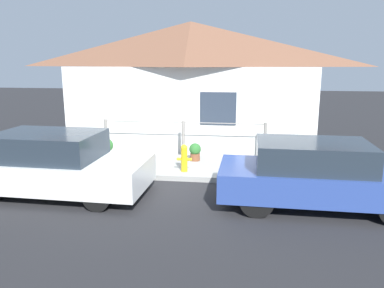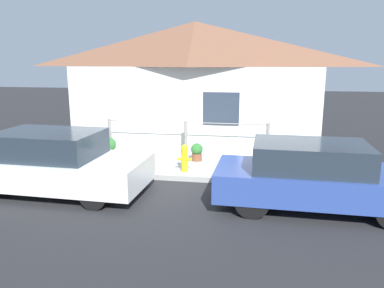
% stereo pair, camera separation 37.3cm
% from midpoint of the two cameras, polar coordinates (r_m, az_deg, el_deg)
% --- Properties ---
extents(ground_plane, '(60.00, 60.00, 0.00)m').
position_cam_midpoint_polar(ground_plane, '(9.42, -4.35, -5.67)').
color(ground_plane, '#262628').
extents(sidewalk, '(24.00, 2.18, 0.13)m').
position_cam_midpoint_polar(sidewalk, '(10.42, -3.13, -3.46)').
color(sidewalk, '#9E9E99').
rests_on(sidewalk, ground_plane).
extents(house, '(8.32, 2.23, 4.18)m').
position_cam_midpoint_polar(house, '(12.47, -1.14, 14.10)').
color(house, white).
rests_on(house, ground_plane).
extents(fence, '(4.90, 0.10, 1.07)m').
position_cam_midpoint_polar(fence, '(11.17, -2.28, 1.12)').
color(fence, gray).
rests_on(fence, sidewalk).
extents(car_left, '(4.13, 1.91, 1.40)m').
position_cam_midpoint_polar(car_left, '(8.94, -21.35, -2.90)').
color(car_left, white).
rests_on(car_left, ground_plane).
extents(car_right, '(4.07, 1.78, 1.36)m').
position_cam_midpoint_polar(car_right, '(7.97, 17.24, -4.45)').
color(car_right, '#2D4793').
rests_on(car_right, ground_plane).
extents(fire_hydrant, '(0.39, 0.17, 0.71)m').
position_cam_midpoint_polar(fire_hydrant, '(9.65, -2.30, -2.06)').
color(fire_hydrant, yellow).
rests_on(fire_hydrant, sidewalk).
extents(potted_plant_near_hydrant, '(0.34, 0.34, 0.51)m').
position_cam_midpoint_polar(potted_plant_near_hydrant, '(10.72, -0.53, -1.14)').
color(potted_plant_near_hydrant, brown).
rests_on(potted_plant_near_hydrant, sidewalk).
extents(potted_plant_by_fence, '(0.43, 0.43, 0.57)m').
position_cam_midpoint_polar(potted_plant_by_fence, '(11.45, -13.91, -0.41)').
color(potted_plant_by_fence, slate).
rests_on(potted_plant_by_fence, sidewalk).
extents(potted_plant_corner, '(0.50, 0.50, 0.59)m').
position_cam_midpoint_polar(potted_plant_corner, '(10.52, 11.08, -1.35)').
color(potted_plant_corner, slate).
rests_on(potted_plant_corner, sidewalk).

